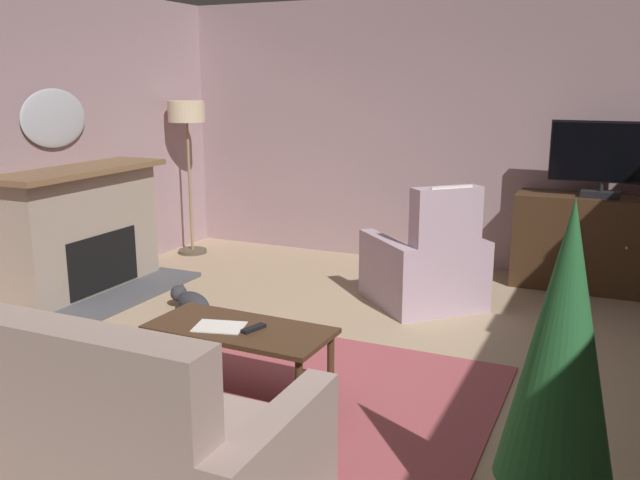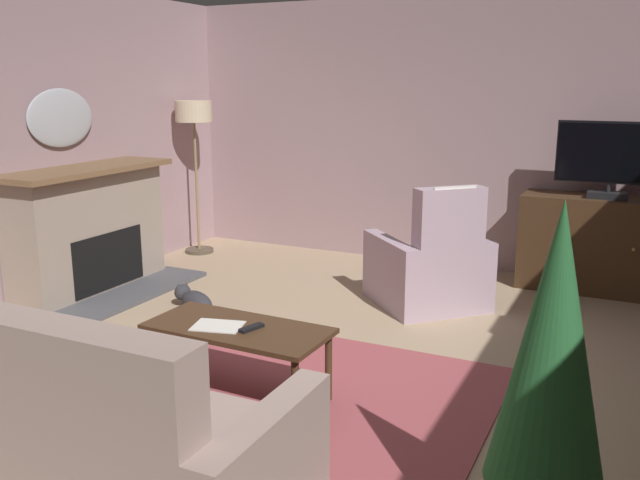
% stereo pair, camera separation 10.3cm
% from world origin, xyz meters
% --- Properties ---
extents(ground_plane, '(6.75, 7.08, 0.04)m').
position_xyz_m(ground_plane, '(0.00, 0.00, -0.02)').
color(ground_plane, tan).
extents(wall_back, '(6.75, 0.10, 2.79)m').
position_xyz_m(wall_back, '(0.00, 3.29, 1.40)').
color(wall_back, gray).
rests_on(wall_back, ground_plane).
extents(rug_central, '(2.71, 2.15, 0.01)m').
position_xyz_m(rug_central, '(-0.21, -0.33, 0.01)').
color(rug_central, '#9E474C').
rests_on(rug_central, ground_plane).
extents(fireplace, '(0.93, 1.78, 1.18)m').
position_xyz_m(fireplace, '(-2.80, 0.86, 0.56)').
color(fireplace, '#4C4C51').
rests_on(fireplace, ground_plane).
extents(wall_mirror_oval, '(0.06, 0.77, 0.53)m').
position_xyz_m(wall_mirror_oval, '(-3.05, 0.86, 1.61)').
color(wall_mirror_oval, '#B2B7BF').
extents(tv_cabinet, '(1.48, 0.54, 0.89)m').
position_xyz_m(tv_cabinet, '(1.49, 2.94, 0.42)').
color(tv_cabinet, black).
rests_on(tv_cabinet, ground_plane).
extents(television, '(0.94, 0.20, 0.69)m').
position_xyz_m(television, '(1.49, 2.89, 1.26)').
color(television, black).
rests_on(television, tv_cabinet).
extents(coffee_table, '(1.15, 0.55, 0.47)m').
position_xyz_m(coffee_table, '(-0.37, -0.43, 0.42)').
color(coffee_table, '#422B19').
rests_on(coffee_table, ground_plane).
extents(tv_remote, '(0.10, 0.18, 0.02)m').
position_xyz_m(tv_remote, '(-0.27, -0.44, 0.48)').
color(tv_remote, black).
rests_on(tv_remote, coffee_table).
extents(folded_newspaper, '(0.35, 0.29, 0.01)m').
position_xyz_m(folded_newspaper, '(-0.48, -0.48, 0.47)').
color(folded_newspaper, silver).
rests_on(folded_newspaper, coffee_table).
extents(sofa_floral, '(2.23, 0.92, 1.03)m').
position_xyz_m(sofa_floral, '(-0.52, -1.68, 0.33)').
color(sofa_floral, '#A3897F').
rests_on(sofa_floral, ground_plane).
extents(armchair_in_far_corner, '(1.23, 1.23, 1.12)m').
position_xyz_m(armchair_in_far_corner, '(0.17, 1.83, 0.33)').
color(armchair_in_far_corner, '#AD93A3').
rests_on(armchair_in_far_corner, ground_plane).
extents(potted_plant_on_hearth_side, '(0.47, 0.47, 1.53)m').
position_xyz_m(potted_plant_on_hearth_side, '(1.54, -1.16, 0.84)').
color(potted_plant_on_hearth_side, '#99664C').
rests_on(potted_plant_on_hearth_side, ground_plane).
extents(cat, '(0.67, 0.42, 0.21)m').
position_xyz_m(cat, '(-1.58, 0.77, 0.10)').
color(cat, '#2D2D33').
rests_on(cat, ground_plane).
extents(floor_lamp, '(0.41, 0.41, 1.72)m').
position_xyz_m(floor_lamp, '(-2.79, 2.52, 1.43)').
color(floor_lamp, '#4C4233').
rests_on(floor_lamp, ground_plane).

